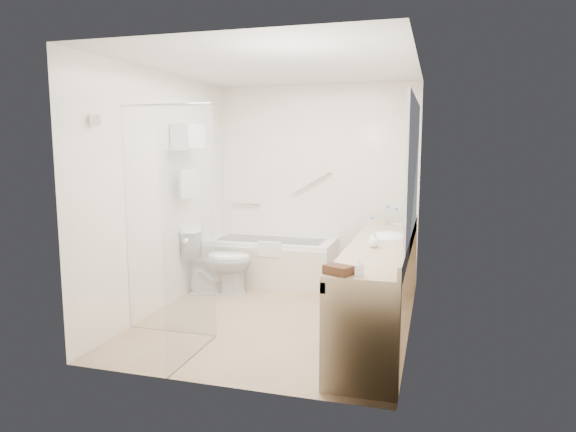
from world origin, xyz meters
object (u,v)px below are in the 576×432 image
(vanity_counter, at_px, (380,265))
(toilet, at_px, (218,261))
(bathtub, at_px, (271,261))
(water_bottle_left, at_px, (371,226))
(amenity_basket, at_px, (338,270))

(vanity_counter, distance_m, toilet, 2.13)
(bathtub, relative_size, toilet, 2.01)
(bathtub, bearing_deg, water_bottle_left, -32.53)
(toilet, xyz_separation_m, water_bottle_left, (1.82, -0.24, 0.54))
(toilet, bearing_deg, water_bottle_left, -111.77)
(amenity_basket, bearing_deg, bathtub, 117.24)
(toilet, height_order, amenity_basket, amenity_basket)
(vanity_counter, xyz_separation_m, toilet, (-1.97, 0.75, -0.25))
(amenity_basket, bearing_deg, vanity_counter, 82.48)
(vanity_counter, height_order, amenity_basket, vanity_counter)
(toilet, height_order, water_bottle_left, water_bottle_left)
(water_bottle_left, bearing_deg, vanity_counter, -73.58)
(vanity_counter, distance_m, water_bottle_left, 0.61)
(bathtub, bearing_deg, vanity_counter, -42.35)
(amenity_basket, relative_size, water_bottle_left, 1.15)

